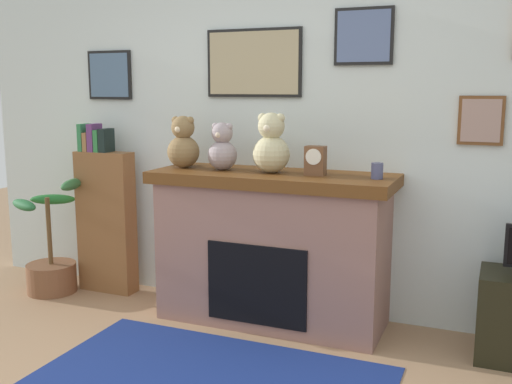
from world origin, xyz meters
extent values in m
cube|color=silver|center=(0.00, 2.00, 1.30)|extent=(5.20, 0.12, 2.60)
cube|color=black|center=(-0.21, 1.93, 1.77)|extent=(0.71, 0.02, 0.47)
cube|color=tan|center=(-0.21, 1.91, 1.77)|extent=(0.67, 0.00, 0.43)
cube|color=black|center=(0.57, 1.93, 1.93)|extent=(0.39, 0.02, 0.37)
cube|color=slate|center=(0.57, 1.91, 1.93)|extent=(0.35, 0.00, 0.33)
cube|color=brown|center=(1.31, 1.93, 1.40)|extent=(0.27, 0.02, 0.30)
cube|color=gray|center=(1.31, 1.91, 1.40)|extent=(0.23, 0.00, 0.26)
cube|color=black|center=(-1.44, 1.93, 1.70)|extent=(0.39, 0.02, 0.38)
cube|color=slate|center=(-1.44, 1.91, 1.70)|extent=(0.35, 0.00, 0.34)
cube|color=#93695E|center=(0.04, 1.66, 0.48)|extent=(1.52, 0.57, 0.96)
cube|color=brown|center=(0.04, 1.66, 1.00)|extent=(1.64, 0.63, 0.08)
cube|color=black|center=(0.04, 1.37, 0.34)|extent=(0.69, 0.02, 0.53)
cube|color=brown|center=(-1.40, 1.74, 0.56)|extent=(0.46, 0.16, 1.11)
cube|color=#2D7745|center=(-1.57, 1.74, 1.22)|extent=(0.04, 0.13, 0.21)
cube|color=olive|center=(-1.52, 1.74, 1.19)|extent=(0.04, 0.13, 0.15)
cube|color=#61316A|center=(-1.47, 1.74, 1.22)|extent=(0.05, 0.13, 0.21)
cube|color=#2D793E|center=(-1.42, 1.74, 1.20)|extent=(0.04, 0.13, 0.17)
cube|color=black|center=(-1.36, 1.74, 1.20)|extent=(0.06, 0.13, 0.18)
cylinder|color=brown|center=(-1.79, 1.53, 0.11)|extent=(0.38, 0.38, 0.23)
cylinder|color=brown|center=(-1.79, 1.53, 0.50)|extent=(0.04, 0.04, 0.53)
ellipsoid|color=#2F6334|center=(-1.59, 1.59, 0.87)|extent=(0.20, 0.37, 0.08)
ellipsoid|color=#236C2C|center=(-1.85, 1.66, 0.72)|extent=(0.37, 0.24, 0.08)
ellipsoid|color=#225C2F|center=(-1.86, 1.37, 0.73)|extent=(0.37, 0.24, 0.08)
cube|color=navy|center=(0.04, 0.69, 0.00)|extent=(1.95, 1.15, 0.01)
cylinder|color=#4C517A|center=(0.74, 1.64, 1.09)|extent=(0.07, 0.07, 0.10)
cube|color=brown|center=(0.34, 1.64, 1.14)|extent=(0.13, 0.09, 0.19)
cylinder|color=white|center=(0.34, 1.59, 1.17)|extent=(0.10, 0.01, 0.10)
sphere|color=olive|center=(-0.63, 1.64, 1.15)|extent=(0.23, 0.23, 0.23)
sphere|color=olive|center=(-0.63, 1.64, 1.33)|extent=(0.16, 0.16, 0.16)
sphere|color=olive|center=(-0.69, 1.64, 1.37)|extent=(0.06, 0.06, 0.06)
sphere|color=olive|center=(-0.57, 1.64, 1.37)|extent=(0.06, 0.06, 0.06)
sphere|color=beige|center=(-0.63, 1.57, 1.32)|extent=(0.05, 0.05, 0.05)
sphere|color=#9D8E93|center=(-0.33, 1.64, 1.14)|extent=(0.20, 0.20, 0.20)
sphere|color=#9D8E93|center=(-0.33, 1.64, 1.30)|extent=(0.15, 0.15, 0.15)
sphere|color=#9D8E93|center=(-0.38, 1.64, 1.34)|extent=(0.05, 0.05, 0.05)
sphere|color=#9D8E93|center=(-0.27, 1.64, 1.34)|extent=(0.05, 0.05, 0.05)
sphere|color=beige|center=(-0.33, 1.58, 1.29)|extent=(0.04, 0.04, 0.04)
sphere|color=#C7BE91|center=(0.03, 1.64, 1.17)|extent=(0.25, 0.25, 0.25)
sphere|color=#C7BE91|center=(0.03, 1.64, 1.35)|extent=(0.18, 0.18, 0.18)
sphere|color=#C7BE91|center=(-0.03, 1.64, 1.40)|extent=(0.06, 0.06, 0.06)
sphere|color=#C7BE91|center=(0.10, 1.64, 1.40)|extent=(0.06, 0.06, 0.06)
sphere|color=beige|center=(0.03, 1.56, 1.34)|extent=(0.05, 0.05, 0.05)
camera|label=1|loc=(1.45, -2.03, 1.60)|focal=41.78mm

